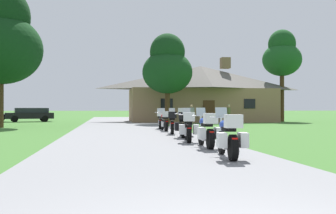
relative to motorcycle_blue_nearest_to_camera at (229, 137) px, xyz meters
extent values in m
plane|color=#386628|center=(-1.87, 13.62, -0.61)|extent=(500.00, 500.00, 0.00)
cube|color=slate|center=(-1.87, 11.62, -0.58)|extent=(6.40, 80.00, 0.06)
cylinder|color=black|center=(0.09, 0.96, -0.23)|extent=(0.17, 0.65, 0.64)
cylinder|color=black|center=(-0.05, -0.48, -0.23)|extent=(0.21, 0.65, 0.64)
cube|color=silver|center=(0.02, 0.22, -0.17)|extent=(0.31, 0.58, 0.30)
ellipsoid|color=#1E3899|center=(0.04, 0.48, 0.28)|extent=(0.35, 0.55, 0.26)
cube|color=black|center=(0.00, 0.02, 0.19)|extent=(0.33, 0.54, 0.10)
cylinder|color=silver|center=(0.09, 0.92, 0.47)|extent=(0.66, 0.09, 0.03)
cylinder|color=silver|center=(0.09, 0.96, 0.13)|extent=(0.08, 0.24, 0.73)
cube|color=#B2BCC6|center=(0.10, 1.02, 0.61)|extent=(0.33, 0.14, 0.27)
sphere|color=silver|center=(0.09, 0.92, 0.33)|extent=(0.11, 0.11, 0.11)
cube|color=silver|center=(-0.05, -0.52, 0.41)|extent=(0.43, 0.40, 0.32)
cube|color=red|center=(-0.07, -0.69, 0.00)|extent=(0.14, 0.04, 0.06)
cylinder|color=silver|center=(0.12, -0.17, -0.33)|extent=(0.12, 0.55, 0.07)
cube|color=silver|center=(-0.30, -0.40, -0.05)|extent=(0.24, 0.42, 0.36)
cube|color=silver|center=(0.22, -0.45, -0.05)|extent=(0.24, 0.42, 0.36)
cylinder|color=black|center=(0.16, 3.69, -0.23)|extent=(0.13, 0.64, 0.64)
cylinder|color=black|center=(0.10, 2.25, -0.23)|extent=(0.18, 0.65, 0.64)
cube|color=silver|center=(0.13, 2.95, -0.17)|extent=(0.28, 0.57, 0.30)
ellipsoid|color=#1E3899|center=(0.14, 3.21, 0.28)|extent=(0.32, 0.53, 0.26)
cube|color=black|center=(0.12, 2.75, 0.19)|extent=(0.30, 0.53, 0.10)
cylinder|color=silver|center=(0.16, 3.65, 0.47)|extent=(0.66, 0.06, 0.03)
cylinder|color=silver|center=(0.16, 3.69, 0.13)|extent=(0.07, 0.24, 0.73)
cube|color=#B2BCC6|center=(0.16, 3.75, 0.61)|extent=(0.32, 0.12, 0.27)
sphere|color=silver|center=(0.16, 3.65, 0.33)|extent=(0.11, 0.11, 0.11)
cube|color=silver|center=(0.10, 2.20, 0.41)|extent=(0.41, 0.37, 0.32)
cube|color=red|center=(0.10, 2.03, 0.00)|extent=(0.14, 0.04, 0.06)
cylinder|color=silver|center=(0.26, 2.57, -0.33)|extent=(0.09, 0.55, 0.07)
cube|color=silver|center=(-0.15, 2.31, -0.05)|extent=(0.21, 0.41, 0.36)
cube|color=silver|center=(0.37, 2.29, -0.05)|extent=(0.21, 0.41, 0.36)
cylinder|color=black|center=(0.12, 6.07, -0.23)|extent=(0.20, 0.65, 0.64)
cylinder|color=black|center=(-0.07, 4.64, -0.23)|extent=(0.24, 0.65, 0.64)
cube|color=silver|center=(0.02, 5.33, -0.17)|extent=(0.33, 0.59, 0.30)
ellipsoid|color=maroon|center=(0.06, 5.59, 0.28)|extent=(0.37, 0.56, 0.26)
cube|color=black|center=(-0.01, 5.13, 0.19)|extent=(0.35, 0.55, 0.10)
cylinder|color=silver|center=(0.12, 6.03, 0.47)|extent=(0.66, 0.12, 0.03)
cylinder|color=silver|center=(0.12, 6.07, 0.13)|extent=(0.09, 0.24, 0.73)
cube|color=#B2BCC6|center=(0.13, 6.12, 0.61)|extent=(0.33, 0.15, 0.27)
sphere|color=silver|center=(0.12, 6.03, 0.33)|extent=(0.11, 0.11, 0.11)
cube|color=silver|center=(-0.08, 4.59, 0.41)|extent=(0.44, 0.41, 0.32)
cube|color=red|center=(-0.10, 4.42, 0.00)|extent=(0.14, 0.05, 0.06)
cylinder|color=silver|center=(0.11, 4.94, -0.33)|extent=(0.14, 0.55, 0.07)
cube|color=silver|center=(-0.32, 4.72, -0.05)|extent=(0.25, 0.42, 0.36)
cube|color=silver|center=(0.19, 4.65, -0.05)|extent=(0.25, 0.42, 0.36)
cylinder|color=black|center=(0.35, 8.45, -0.23)|extent=(0.19, 0.65, 0.64)
cylinder|color=black|center=(0.17, 7.03, -0.23)|extent=(0.23, 0.65, 0.64)
cube|color=silver|center=(0.26, 7.72, -0.17)|extent=(0.33, 0.59, 0.30)
ellipsoid|color=gold|center=(0.29, 7.98, 0.28)|extent=(0.36, 0.55, 0.26)
cube|color=black|center=(0.23, 7.52, 0.19)|extent=(0.34, 0.55, 0.10)
cylinder|color=silver|center=(0.35, 8.42, 0.47)|extent=(0.66, 0.12, 0.03)
cylinder|color=silver|center=(0.35, 8.45, 0.13)|extent=(0.09, 0.24, 0.73)
cube|color=#B2BCC6|center=(0.36, 8.51, 0.61)|extent=(0.33, 0.15, 0.27)
sphere|color=silver|center=(0.35, 8.42, 0.33)|extent=(0.11, 0.11, 0.11)
cube|color=black|center=(0.16, 6.98, 0.41)|extent=(0.44, 0.41, 0.32)
cube|color=red|center=(0.14, 6.81, 0.00)|extent=(0.14, 0.05, 0.06)
cylinder|color=silver|center=(0.35, 7.33, -0.33)|extent=(0.14, 0.55, 0.07)
cube|color=black|center=(-0.08, 7.11, -0.05)|extent=(0.25, 0.42, 0.36)
cube|color=black|center=(0.43, 7.04, -0.05)|extent=(0.25, 0.42, 0.36)
cylinder|color=black|center=(0.33, 11.07, -0.23)|extent=(0.20, 0.65, 0.64)
cylinder|color=black|center=(0.12, 9.65, -0.23)|extent=(0.24, 0.66, 0.64)
cube|color=silver|center=(0.22, 10.34, -0.17)|extent=(0.34, 0.59, 0.30)
ellipsoid|color=maroon|center=(0.26, 10.60, 0.28)|extent=(0.37, 0.56, 0.26)
cube|color=black|center=(0.19, 10.14, 0.19)|extent=(0.35, 0.55, 0.10)
cylinder|color=silver|center=(0.32, 11.03, 0.47)|extent=(0.66, 0.13, 0.03)
cylinder|color=silver|center=(0.33, 11.07, 0.13)|extent=(0.09, 0.24, 0.73)
cube|color=#B2BCC6|center=(0.33, 11.13, 0.61)|extent=(0.33, 0.15, 0.27)
sphere|color=silver|center=(0.32, 11.03, 0.33)|extent=(0.11, 0.11, 0.11)
cube|color=black|center=(0.11, 9.60, 0.41)|extent=(0.45, 0.41, 0.32)
cube|color=red|center=(0.09, 9.43, 0.00)|extent=(0.14, 0.05, 0.06)
cylinder|color=silver|center=(0.30, 9.94, -0.33)|extent=(0.15, 0.55, 0.07)
cylinder|color=black|center=(0.18, 13.73, -0.23)|extent=(0.12, 0.64, 0.64)
cylinder|color=black|center=(0.20, 12.29, -0.23)|extent=(0.16, 0.64, 0.64)
cube|color=silver|center=(0.19, 12.99, -0.17)|extent=(0.27, 0.56, 0.30)
ellipsoid|color=maroon|center=(0.19, 13.25, 0.28)|extent=(0.31, 0.52, 0.26)
cube|color=black|center=(0.19, 12.79, 0.19)|extent=(0.29, 0.52, 0.10)
cylinder|color=silver|center=(0.18, 13.69, 0.47)|extent=(0.66, 0.04, 0.03)
cylinder|color=silver|center=(0.18, 13.73, 0.13)|extent=(0.06, 0.24, 0.73)
cube|color=#B2BCC6|center=(0.18, 13.79, 0.61)|extent=(0.32, 0.11, 0.27)
sphere|color=silver|center=(0.18, 13.69, 0.33)|extent=(0.11, 0.11, 0.11)
cube|color=#B7B7BC|center=(0.20, 12.24, 0.41)|extent=(0.40, 0.37, 0.32)
cube|color=red|center=(0.20, 12.07, 0.00)|extent=(0.14, 0.03, 0.06)
cylinder|color=silver|center=(0.33, 12.61, -0.33)|extent=(0.08, 0.55, 0.07)
cylinder|color=black|center=(0.34, 16.20, -0.23)|extent=(0.17, 0.65, 0.64)
cylinder|color=black|center=(0.20, 14.77, -0.23)|extent=(0.22, 0.65, 0.64)
cube|color=silver|center=(0.27, 15.47, -0.17)|extent=(0.32, 0.58, 0.30)
ellipsoid|color=#B2B5BC|center=(0.30, 15.72, 0.28)|extent=(0.35, 0.55, 0.26)
cube|color=black|center=(0.25, 15.27, 0.19)|extent=(0.33, 0.55, 0.10)
cylinder|color=silver|center=(0.34, 16.16, 0.47)|extent=(0.66, 0.10, 0.03)
cylinder|color=silver|center=(0.34, 16.20, 0.13)|extent=(0.08, 0.24, 0.73)
cube|color=#B2BCC6|center=(0.35, 16.26, 0.61)|extent=(0.33, 0.14, 0.27)
sphere|color=silver|center=(0.34, 16.16, 0.33)|extent=(0.11, 0.11, 0.11)
cube|color=silver|center=(0.19, 14.72, 0.41)|extent=(0.43, 0.40, 0.32)
cube|color=red|center=(0.18, 14.55, 0.00)|extent=(0.14, 0.04, 0.06)
cylinder|color=silver|center=(0.37, 15.07, -0.33)|extent=(0.13, 0.55, 0.07)
cube|color=#896B4C|center=(6.25, 29.45, 1.03)|extent=(14.09, 6.34, 3.27)
pyramid|color=#5B5651|center=(6.25, 29.45, 3.83)|extent=(14.94, 6.72, 2.34)
cube|color=brown|center=(8.78, 29.45, 5.36)|extent=(0.90, 0.90, 1.10)
cube|color=#472D19|center=(6.25, 26.25, 0.44)|extent=(1.10, 0.08, 2.10)
cube|color=black|center=(2.30, 26.25, 1.19)|extent=(1.10, 0.06, 0.90)
cube|color=black|center=(10.19, 26.25, 1.19)|extent=(1.10, 0.06, 0.90)
cylinder|color=navy|center=(7.34, 23.55, -0.18)|extent=(0.14, 0.14, 0.86)
cylinder|color=navy|center=(7.36, 23.73, -0.18)|extent=(0.14, 0.14, 0.86)
cube|color=#5B6638|center=(7.35, 23.64, 0.53)|extent=(0.26, 0.38, 0.56)
cylinder|color=#5B6638|center=(7.33, 23.41, 0.51)|extent=(0.09, 0.09, 0.58)
cylinder|color=#5B6638|center=(7.37, 23.87, 0.51)|extent=(0.09, 0.09, 0.58)
sphere|color=tan|center=(7.35, 23.64, 0.95)|extent=(0.21, 0.21, 0.21)
cylinder|color=#B2AD99|center=(7.35, 23.64, 1.05)|extent=(0.22, 0.22, 0.05)
cylinder|color=#75664C|center=(4.19, 23.91, -0.18)|extent=(0.14, 0.14, 0.86)
cylinder|color=#75664C|center=(4.01, 23.87, -0.18)|extent=(0.14, 0.14, 0.86)
cube|color=gray|center=(4.10, 23.89, 0.53)|extent=(0.40, 0.29, 0.56)
cylinder|color=gray|center=(4.32, 23.94, 0.51)|extent=(0.09, 0.09, 0.58)
cylinder|color=gray|center=(3.87, 23.84, 0.51)|extent=(0.09, 0.09, 0.58)
sphere|color=tan|center=(4.10, 23.89, 0.95)|extent=(0.21, 0.21, 0.21)
cylinder|color=#422D19|center=(-10.41, 19.40, 1.33)|extent=(0.44, 0.44, 3.89)
ellipsoid|color=#0F3314|center=(-10.41, 19.40, 4.86)|extent=(5.75, 5.75, 4.88)
ellipsoid|color=black|center=(-10.41, 19.40, 7.16)|extent=(4.02, 4.02, 4.31)
cylinder|color=#422D19|center=(14.81, 29.32, 2.05)|extent=(0.44, 0.44, 5.31)
ellipsoid|color=#194C1E|center=(14.81, 29.32, 5.81)|extent=(4.01, 4.01, 3.41)
ellipsoid|color=#16441B|center=(14.81, 29.32, 7.41)|extent=(2.80, 2.80, 3.01)
cylinder|color=#422D19|center=(2.02, 23.99, 1.02)|extent=(0.44, 0.44, 3.26)
ellipsoid|color=#143D19|center=(2.02, 23.99, 3.83)|extent=(4.29, 4.29, 3.65)
ellipsoid|color=#123716|center=(2.02, 23.99, 5.54)|extent=(3.00, 3.00, 3.22)
cube|color=black|center=(-10.87, 32.19, 0.01)|extent=(4.93, 3.01, 0.60)
cube|color=black|center=(-10.67, 32.24, 0.55)|extent=(3.54, 2.43, 0.48)
cylinder|color=black|center=(-12.01, 30.99, -0.29)|extent=(0.68, 0.38, 0.64)
cylinder|color=black|center=(-12.47, 32.62, -0.29)|extent=(0.68, 0.38, 0.64)
cylinder|color=black|center=(-9.27, 31.75, -0.29)|extent=(0.68, 0.38, 0.64)
cylinder|color=black|center=(-9.72, 33.38, -0.29)|extent=(0.68, 0.38, 0.64)
cylinder|color=black|center=(-13.90, 33.53, -0.29)|extent=(0.66, 0.30, 0.64)
camera|label=1|loc=(-3.03, -9.74, 0.71)|focal=42.72mm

